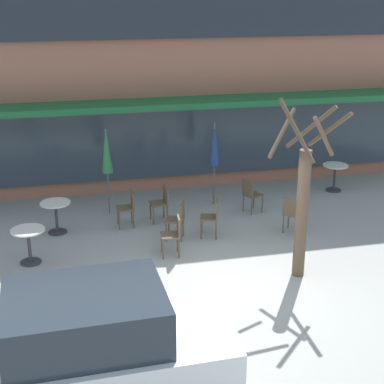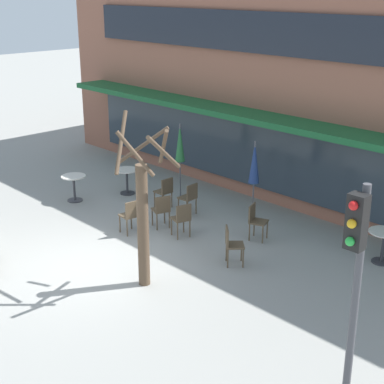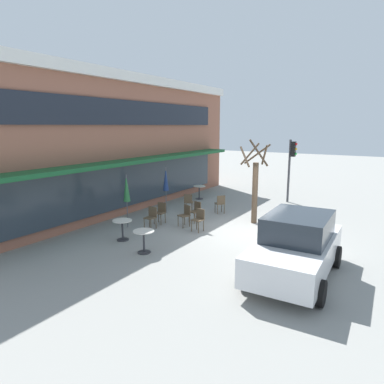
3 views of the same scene
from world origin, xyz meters
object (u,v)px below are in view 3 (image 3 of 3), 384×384
(cafe_chair_4, at_px, (161,211))
(cafe_chair_5, at_px, (199,218))
(cafe_chair_1, at_px, (189,201))
(cafe_chair_6, at_px, (185,214))
(traffic_light_pole, at_px, (291,160))
(patio_umbrella_green_folded, at_px, (166,179))
(cafe_chair_2, at_px, (196,210))
(parked_sedan, at_px, (296,246))
(cafe_table_near_wall, at_px, (199,190))
(cafe_table_by_tree, at_px, (144,238))
(cafe_chair_0, at_px, (151,216))
(street_tree, at_px, (255,185))
(patio_umbrella_cream_folded, at_px, (127,189))
(cafe_chair_3, at_px, (220,203))
(cafe_table_streetside, at_px, (122,227))

(cafe_chair_4, distance_m, cafe_chair_5, 1.95)
(cafe_chair_1, height_order, cafe_chair_6, same)
(cafe_chair_4, distance_m, traffic_light_pole, 8.05)
(patio_umbrella_green_folded, distance_m, cafe_chair_6, 2.64)
(cafe_chair_2, xyz_separation_m, cafe_chair_6, (-0.79, 0.03, 0.00))
(parked_sedan, bearing_deg, cafe_table_near_wall, 45.58)
(cafe_chair_2, bearing_deg, cafe_table_near_wall, 29.04)
(patio_umbrella_green_folded, bearing_deg, cafe_table_by_tree, -151.74)
(cafe_table_by_tree, relative_size, traffic_light_pole, 0.22)
(traffic_light_pole, bearing_deg, cafe_chair_4, 153.69)
(cafe_chair_6, relative_size, traffic_light_pole, 0.26)
(cafe_chair_0, height_order, street_tree, street_tree)
(cafe_chair_0, distance_m, parked_sedan, 6.38)
(patio_umbrella_cream_folded, xyz_separation_m, cafe_chair_3, (4.04, -2.19, -1.10))
(cafe_table_near_wall, height_order, cafe_chair_3, cafe_chair_3)
(cafe_table_streetside, bearing_deg, street_tree, -34.08)
(cafe_chair_2, height_order, street_tree, street_tree)
(cafe_chair_1, distance_m, street_tree, 3.59)
(cafe_chair_0, height_order, cafe_chair_4, same)
(cafe_chair_5, height_order, cafe_chair_6, same)
(cafe_table_near_wall, distance_m, cafe_chair_1, 3.01)
(cafe_table_by_tree, height_order, cafe_chair_1, cafe_chair_1)
(cafe_chair_0, xyz_separation_m, cafe_chair_1, (3.13, 0.20, 0.00))
(cafe_chair_3, bearing_deg, cafe_table_by_tree, -177.63)
(cafe_table_streetside, distance_m, cafe_chair_6, 2.87)
(cafe_table_by_tree, distance_m, cafe_chair_1, 5.64)
(patio_umbrella_green_folded, relative_size, cafe_chair_6, 2.47)
(cafe_chair_0, xyz_separation_m, cafe_chair_5, (0.75, -1.80, 0.00))
(cafe_chair_3, height_order, cafe_chair_5, same)
(cafe_table_by_tree, bearing_deg, cafe_chair_4, 28.12)
(cafe_table_near_wall, xyz_separation_m, cafe_chair_1, (-2.81, -1.07, 0.01))
(cafe_chair_5, bearing_deg, cafe_chair_4, 87.73)
(cafe_chair_0, bearing_deg, cafe_chair_6, -44.56)
(cafe_chair_0, height_order, cafe_chair_2, same)
(patio_umbrella_green_folded, height_order, traffic_light_pole, traffic_light_pole)
(cafe_chair_3, relative_size, parked_sedan, 0.21)
(cafe_chair_2, xyz_separation_m, cafe_chair_4, (-0.97, 1.17, 0.00))
(cafe_table_by_tree, height_order, cafe_chair_0, cafe_chair_0)
(street_tree, bearing_deg, cafe_table_near_wall, 56.98)
(patio_umbrella_cream_folded, height_order, cafe_chair_0, patio_umbrella_cream_folded)
(cafe_table_streetside, distance_m, cafe_chair_0, 1.69)
(patio_umbrella_green_folded, bearing_deg, traffic_light_pole, -38.10)
(cafe_chair_1, relative_size, cafe_chair_3, 1.00)
(parked_sedan, distance_m, traffic_light_pole, 9.80)
(cafe_table_near_wall, relative_size, cafe_chair_0, 0.85)
(cafe_chair_0, distance_m, cafe_chair_3, 3.87)
(cafe_table_by_tree, bearing_deg, patio_umbrella_cream_folded, 52.40)
(patio_umbrella_green_folded, height_order, patio_umbrella_cream_folded, same)
(cafe_chair_2, bearing_deg, cafe_chair_4, 129.66)
(cafe_table_near_wall, xyz_separation_m, street_tree, (-2.91, -4.48, 1.13))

